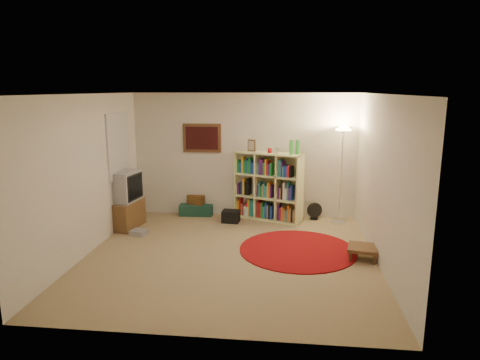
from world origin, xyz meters
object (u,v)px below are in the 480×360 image
at_px(floor_lamp, 343,143).
at_px(tv_stand, 124,200).
at_px(bookshelf, 268,187).
at_px(floor_fan, 314,211).
at_px(side_table, 363,248).
at_px(suitcase, 197,209).

height_order(floor_lamp, tv_stand, floor_lamp).
xyz_separation_m(bookshelf, floor_fan, (0.94, 0.04, -0.48)).
xyz_separation_m(floor_fan, side_table, (0.62, -1.97, -0.00)).
xyz_separation_m(tv_stand, suitcase, (1.18, 1.01, -0.41)).
bearing_deg(bookshelf, floor_lamp, 16.32).
distance_m(bookshelf, suitcase, 1.59).
distance_m(bookshelf, tv_stand, 2.79).
distance_m(suitcase, side_table, 3.70).
bearing_deg(suitcase, floor_lamp, -7.62).
relative_size(bookshelf, floor_lamp, 0.86).
height_order(bookshelf, suitcase, bookshelf).
distance_m(floor_lamp, side_table, 2.28).
bearing_deg(side_table, floor_fan, 107.35).
bearing_deg(side_table, tv_stand, 165.35).
distance_m(floor_fan, tv_stand, 3.73).
bearing_deg(floor_fan, suitcase, 154.87).
relative_size(bookshelf, floor_fan, 4.69).
bearing_deg(side_table, suitcase, 145.23).
distance_m(tv_stand, suitcase, 1.61).
bearing_deg(floor_lamp, side_table, -85.21).
bearing_deg(bookshelf, tv_stand, -141.04).
height_order(bookshelf, floor_lamp, floor_lamp).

